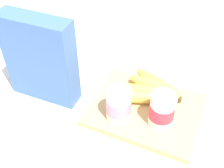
{
  "coord_description": "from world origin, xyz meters",
  "views": [
    {
      "loc": [
        -0.13,
        0.53,
        0.6
      ],
      "look_at": [
        0.1,
        0.0,
        0.07
      ],
      "focal_mm": 45.99,
      "sensor_mm": 36.0,
      "label": 1
    }
  ],
  "objects_px": {
    "cutting_board": "(146,110)",
    "banana_bunch": "(151,90)",
    "yogurt_cup_back": "(119,104)",
    "cereal_box": "(40,60)",
    "yogurt_cup_front": "(162,110)"
  },
  "relations": [
    {
      "from": "cutting_board",
      "to": "banana_bunch",
      "type": "xyz_separation_m",
      "value": [
        0.0,
        -0.05,
        0.03
      ]
    },
    {
      "from": "yogurt_cup_back",
      "to": "cereal_box",
      "type": "bearing_deg",
      "value": -2.79
    },
    {
      "from": "yogurt_cup_back",
      "to": "banana_bunch",
      "type": "height_order",
      "value": "yogurt_cup_back"
    },
    {
      "from": "cereal_box",
      "to": "yogurt_cup_back",
      "type": "distance_m",
      "value": 0.24
    },
    {
      "from": "cutting_board",
      "to": "cereal_box",
      "type": "height_order",
      "value": "cereal_box"
    },
    {
      "from": "yogurt_cup_front",
      "to": "banana_bunch",
      "type": "relative_size",
      "value": 0.5
    },
    {
      "from": "cereal_box",
      "to": "banana_bunch",
      "type": "xyz_separation_m",
      "value": [
        -0.29,
        -0.1,
        -0.09
      ]
    },
    {
      "from": "cutting_board",
      "to": "banana_bunch",
      "type": "distance_m",
      "value": 0.06
    },
    {
      "from": "cutting_board",
      "to": "yogurt_cup_front",
      "type": "bearing_deg",
      "value": 145.75
    },
    {
      "from": "cereal_box",
      "to": "banana_bunch",
      "type": "relative_size",
      "value": 1.36
    },
    {
      "from": "banana_bunch",
      "to": "cereal_box",
      "type": "bearing_deg",
      "value": 19.56
    },
    {
      "from": "yogurt_cup_back",
      "to": "banana_bunch",
      "type": "xyz_separation_m",
      "value": [
        -0.05,
        -0.11,
        -0.03
      ]
    },
    {
      "from": "banana_bunch",
      "to": "yogurt_cup_back",
      "type": "bearing_deg",
      "value": 65.11
    },
    {
      "from": "cereal_box",
      "to": "yogurt_cup_back",
      "type": "relative_size",
      "value": 2.78
    },
    {
      "from": "cutting_board",
      "to": "yogurt_cup_front",
      "type": "height_order",
      "value": "yogurt_cup_front"
    }
  ]
}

